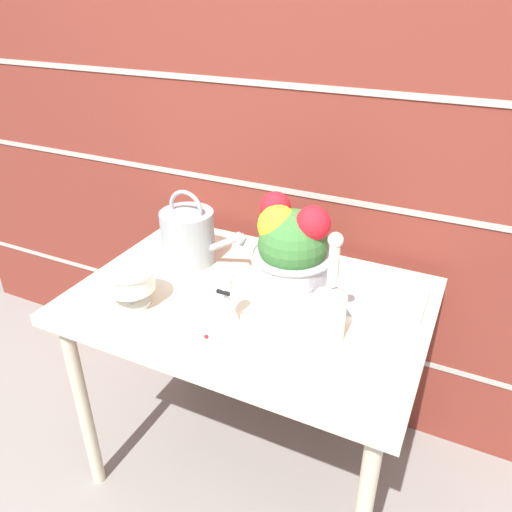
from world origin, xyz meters
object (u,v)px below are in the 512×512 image
object	(u,v)px
watering_can	(189,236)
flower_planter	(291,246)
crystal_pedestal_bowl	(131,281)
glass_decanter	(330,306)
figurine_vase	(227,302)
wire_tray	(369,297)

from	to	relation	value
watering_can	flower_planter	xyz separation A→B (m)	(0.35, 0.03, 0.03)
crystal_pedestal_bowl	flower_planter	size ratio (longest dim) A/B	0.55
glass_decanter	figurine_vase	distance (m)	0.28
crystal_pedestal_bowl	flower_planter	bearing A→B (deg)	42.09
glass_decanter	wire_tray	bearing A→B (deg)	75.59
watering_can	flower_planter	bearing A→B (deg)	5.40
flower_planter	glass_decanter	size ratio (longest dim) A/B	0.88
watering_can	glass_decanter	xyz separation A→B (m)	(0.55, -0.19, 0.01)
figurine_vase	flower_planter	bearing A→B (deg)	76.61
glass_decanter	figurine_vase	world-z (taller)	glass_decanter
watering_can	figurine_vase	distance (m)	0.38
flower_planter	wire_tray	distance (m)	0.28
crystal_pedestal_bowl	wire_tray	distance (m)	0.70
flower_planter	figurine_vase	bearing A→B (deg)	-103.39
watering_can	wire_tray	bearing A→B (deg)	2.16
wire_tray	crystal_pedestal_bowl	bearing A→B (deg)	-152.86
watering_can	wire_tray	size ratio (longest dim) A/B	1.00
figurine_vase	wire_tray	world-z (taller)	figurine_vase
figurine_vase	wire_tray	xyz separation A→B (m)	(0.33, 0.28, -0.06)
watering_can	glass_decanter	size ratio (longest dim) A/B	1.04
watering_can	figurine_vase	xyz separation A→B (m)	(0.28, -0.26, -0.02)
flower_planter	glass_decanter	xyz separation A→B (m)	(0.20, -0.23, -0.02)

